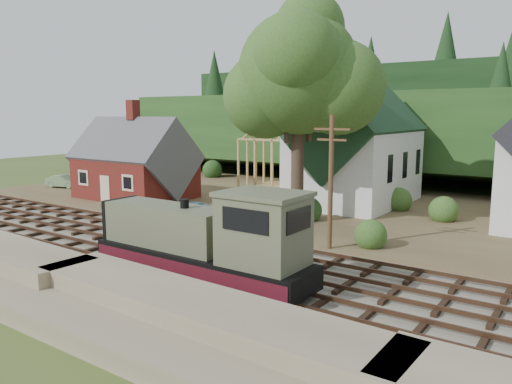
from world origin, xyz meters
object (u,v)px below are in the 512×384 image
Objects in this scene: car_green at (64,181)px; patio_set at (131,179)px; car_blue at (191,209)px; locomotive at (207,243)px.

patio_set is at bearing -112.67° from car_green.
car_blue is 21.42m from car_green.
locomotive reaches higher than patio_set.
locomotive is 4.63× the size of patio_set.
car_green reaches higher than car_blue.
car_green is 13.12m from patio_set.
car_green is at bearing 156.41° from locomotive.
car_blue is at bearing -9.53° from patio_set.
car_green is 1.61× the size of patio_set.
patio_set is (-8.27, 1.39, 1.56)m from car_blue.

